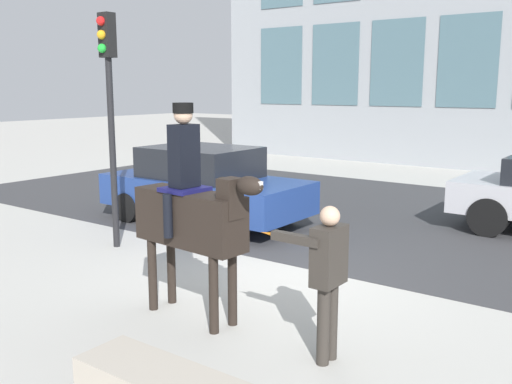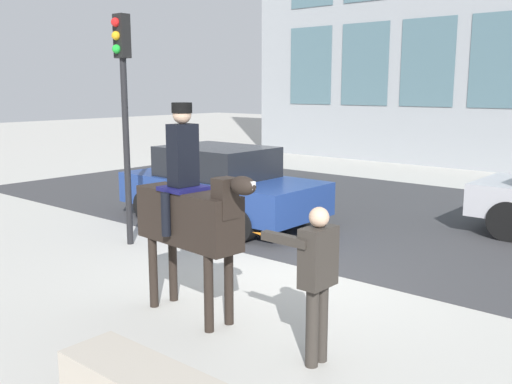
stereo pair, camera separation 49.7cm
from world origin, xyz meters
TOP-DOWN VIEW (x-y plane):
  - ground_plane at (0.00, 0.00)m, footprint 80.00×80.00m
  - road_surface at (0.00, 4.75)m, footprint 22.30×8.50m
  - mounted_horse_lead at (-0.04, -1.92)m, footprint 1.96×0.65m
  - pedestrian_bystander at (1.81, -1.97)m, footprint 0.83×0.43m
  - street_car_near_lane at (-3.21, 1.90)m, footprint 4.33×1.97m
  - traffic_light at (-3.25, -0.39)m, footprint 0.24×0.29m

SIDE VIEW (x-z plane):
  - ground_plane at x=0.00m, z-range 0.00..0.00m
  - road_surface at x=0.00m, z-range 0.00..0.01m
  - street_car_near_lane at x=-3.21m, z-range 0.01..1.57m
  - pedestrian_bystander at x=1.81m, z-range 0.14..1.76m
  - mounted_horse_lead at x=-0.04m, z-range 0.01..2.60m
  - traffic_light at x=-3.25m, z-range 0.68..4.64m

